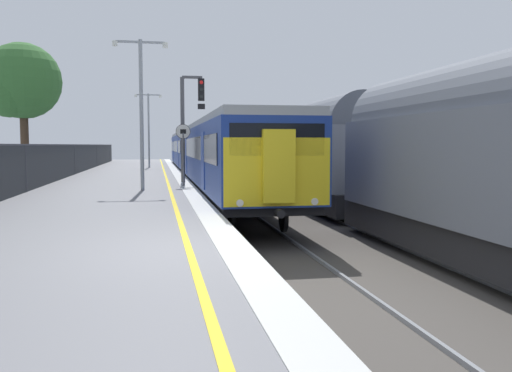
# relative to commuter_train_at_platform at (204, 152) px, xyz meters

# --- Properties ---
(ground) EXTENTS (17.40, 110.00, 1.21)m
(ground) POSITION_rel_commuter_train_at_platform_xyz_m (0.54, -24.80, -1.88)
(ground) COLOR slate
(commuter_train_at_platform) EXTENTS (2.83, 41.62, 3.81)m
(commuter_train_at_platform) POSITION_rel_commuter_train_at_platform_xyz_m (0.00, 0.00, 0.00)
(commuter_train_at_platform) COLOR navy
(commuter_train_at_platform) RESTS_ON ground
(freight_train_adjacent_track) EXTENTS (2.60, 40.06, 4.49)m
(freight_train_adjacent_track) POSITION_rel_commuter_train_at_platform_xyz_m (4.00, -10.32, 0.18)
(freight_train_adjacent_track) COLOR #232326
(freight_train_adjacent_track) RESTS_ON ground
(signal_gantry) EXTENTS (1.10, 0.24, 4.78)m
(signal_gantry) POSITION_rel_commuter_train_at_platform_xyz_m (-1.47, -8.95, 1.73)
(signal_gantry) COLOR #47474C
(signal_gantry) RESTS_ON ground
(speed_limit_sign) EXTENTS (0.59, 0.08, 2.53)m
(speed_limit_sign) POSITION_rel_commuter_train_at_platform_xyz_m (-1.85, -11.35, 0.35)
(speed_limit_sign) COLOR #59595B
(speed_limit_sign) RESTS_ON ground
(platform_lamp_mid) EXTENTS (2.00, 0.20, 5.54)m
(platform_lamp_mid) POSITION_rel_commuter_train_at_platform_xyz_m (-3.45, -13.08, 2.01)
(platform_lamp_mid) COLOR #93999E
(platform_lamp_mid) RESTS_ON ground
(platform_lamp_far) EXTENTS (2.00, 0.20, 5.50)m
(platform_lamp_far) POSITION_rel_commuter_train_at_platform_xyz_m (-3.45, 7.51, 1.99)
(platform_lamp_far) COLOR #93999E
(platform_lamp_far) RESTS_ON ground
(background_tree_centre) EXTENTS (3.98, 3.93, 6.98)m
(background_tree_centre) POSITION_rel_commuter_train_at_platform_xyz_m (-9.86, -3.66, 3.58)
(background_tree_centre) COLOR #473323
(background_tree_centre) RESTS_ON ground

